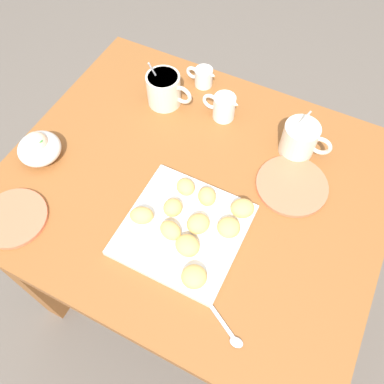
{
  "coord_description": "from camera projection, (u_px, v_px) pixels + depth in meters",
  "views": [
    {
      "loc": [
        0.24,
        -0.48,
        1.56
      ],
      "look_at": [
        0.02,
        -0.04,
        0.75
      ],
      "focal_mm": 36.94,
      "sensor_mm": 36.0,
      "label": 1
    }
  ],
  "objects": [
    {
      "name": "beignet_7",
      "position": [
        142.0,
        215.0,
        0.9
      ],
      "size": [
        0.07,
        0.06,
        0.04
      ],
      "primitive_type": "ellipsoid",
      "rotation": [
        0.0,
        0.0,
        5.13
      ],
      "color": "#E5B260",
      "rests_on": "pastry_plate_square"
    },
    {
      "name": "beignet_1",
      "position": [
        207.0,
        196.0,
        0.93
      ],
      "size": [
        0.06,
        0.06,
        0.04
      ],
      "primitive_type": "ellipsoid",
      "rotation": [
        0.0,
        0.0,
        2.19
      ],
      "color": "#E5B260",
      "rests_on": "pastry_plate_square"
    },
    {
      "name": "cream_pitcher_white",
      "position": [
        224.0,
        106.0,
        1.07
      ],
      "size": [
        0.1,
        0.06,
        0.07
      ],
      "color": "white",
      "rests_on": "dining_table"
    },
    {
      "name": "beignet_3",
      "position": [
        188.0,
        245.0,
        0.86
      ],
      "size": [
        0.07,
        0.06,
        0.03
      ],
      "primitive_type": "ellipsoid",
      "rotation": [
        0.0,
        0.0,
        1.35
      ],
      "color": "#E5B260",
      "rests_on": "pastry_plate_square"
    },
    {
      "name": "dining_table",
      "position": [
        193.0,
        209.0,
        1.11
      ],
      "size": [
        0.95,
        0.79,
        0.73
      ],
      "color": "#935628",
      "rests_on": "ground_plane"
    },
    {
      "name": "beignet_6",
      "position": [
        194.0,
        277.0,
        0.83
      ],
      "size": [
        0.07,
        0.07,
        0.04
      ],
      "primitive_type": "ellipsoid",
      "rotation": [
        0.0,
        0.0,
        2.05
      ],
      "color": "#E5B260",
      "rests_on": "pastry_plate_square"
    },
    {
      "name": "saucer_coral_right",
      "position": [
        14.0,
        218.0,
        0.93
      ],
      "size": [
        0.16,
        0.16,
        0.01
      ],
      "primitive_type": "cylinder",
      "color": "#E5704C",
      "rests_on": "dining_table"
    },
    {
      "name": "beignet_5",
      "position": [
        186.0,
        187.0,
        0.94
      ],
      "size": [
        0.06,
        0.06,
        0.03
      ],
      "primitive_type": "ellipsoid",
      "rotation": [
        0.0,
        0.0,
        1.09
      ],
      "color": "#E5B260",
      "rests_on": "pastry_plate_square"
    },
    {
      "name": "ice_cream_bowl",
      "position": [
        39.0,
        147.0,
        1.0
      ],
      "size": [
        0.11,
        0.11,
        0.08
      ],
      "color": "white",
      "rests_on": "dining_table"
    },
    {
      "name": "pastry_plate_square",
      "position": [
        184.0,
        230.0,
        0.91
      ],
      "size": [
        0.27,
        0.27,
        0.02
      ],
      "primitive_type": "cube",
      "color": "white",
      "rests_on": "dining_table"
    },
    {
      "name": "chocolate_sauce_pitcher",
      "position": [
        203.0,
        76.0,
        1.15
      ],
      "size": [
        0.09,
        0.05,
        0.06
      ],
      "color": "white",
      "rests_on": "dining_table"
    },
    {
      "name": "beignet_2",
      "position": [
        198.0,
        224.0,
        0.89
      ],
      "size": [
        0.07,
        0.07,
        0.04
      ],
      "primitive_type": "ellipsoid",
      "rotation": [
        0.0,
        0.0,
        1.03
      ],
      "color": "#E5B260",
      "rests_on": "pastry_plate_square"
    },
    {
      "name": "ground_plane",
      "position": [
        193.0,
        279.0,
        1.61
      ],
      "size": [
        8.0,
        8.0,
        0.0
      ],
      "primitive_type": "plane",
      "color": "#665B51"
    },
    {
      "name": "saucer_coral_left",
      "position": [
        292.0,
        185.0,
        0.98
      ],
      "size": [
        0.18,
        0.18,
        0.01
      ],
      "primitive_type": "cylinder",
      "color": "#E5704C",
      "rests_on": "dining_table"
    },
    {
      "name": "loose_spoon_near_saucer",
      "position": [
        222.0,
        322.0,
        0.81
      ],
      "size": [
        0.15,
        0.09,
        0.01
      ],
      "color": "silver",
      "rests_on": "dining_table"
    },
    {
      "name": "beignet_8",
      "position": [
        229.0,
        227.0,
        0.89
      ],
      "size": [
        0.07,
        0.07,
        0.03
      ],
      "primitive_type": "ellipsoid",
      "rotation": [
        0.0,
        0.0,
        0.59
      ],
      "color": "#E5B260",
      "rests_on": "pastry_plate_square"
    },
    {
      "name": "coffee_mug_cream_left",
      "position": [
        164.0,
        89.0,
        1.09
      ],
      "size": [
        0.13,
        0.09,
        0.14
      ],
      "color": "silver",
      "rests_on": "dining_table"
    },
    {
      "name": "coffee_mug_cream_right",
      "position": [
        300.0,
        139.0,
        1.0
      ],
      "size": [
        0.13,
        0.09,
        0.14
      ],
      "color": "silver",
      "rests_on": "dining_table"
    },
    {
      "name": "beignet_9",
      "position": [
        242.0,
        208.0,
        0.91
      ],
      "size": [
        0.07,
        0.07,
        0.03
      ],
      "primitive_type": "ellipsoid",
      "rotation": [
        0.0,
        0.0,
        3.77
      ],
      "color": "#E5B260",
      "rests_on": "pastry_plate_square"
    },
    {
      "name": "beignet_4",
      "position": [
        171.0,
        230.0,
        0.88
      ],
      "size": [
        0.06,
        0.05,
        0.04
      ],
      "primitive_type": "ellipsoid",
      "rotation": [
        0.0,
        0.0,
        2.88
      ],
      "color": "#E5B260",
      "rests_on": "pastry_plate_square"
    },
    {
      "name": "beignet_0",
      "position": [
        171.0,
        207.0,
        0.91
      ],
      "size": [
        0.04,
        0.05,
        0.04
      ],
      "primitive_type": "ellipsoid",
      "rotation": [
        0.0,
        0.0,
        3.13
      ],
      "color": "#E5B260",
      "rests_on": "pastry_plate_square"
    }
  ]
}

